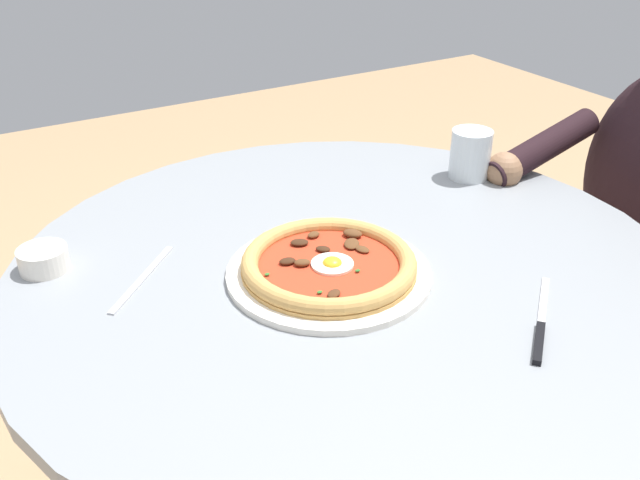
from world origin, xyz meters
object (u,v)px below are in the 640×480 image
(pizza_on_plate, at_px, (329,266))
(steak_knife, at_px, (540,330))
(ramekin_capers, at_px, (43,258))
(fork_utensil, at_px, (143,278))
(water_glass, at_px, (470,157))
(dining_table, at_px, (346,341))

(pizza_on_plate, distance_m, steak_knife, 0.31)
(ramekin_capers, bearing_deg, steak_knife, -43.36)
(ramekin_capers, distance_m, fork_utensil, 0.16)
(ramekin_capers, bearing_deg, water_glass, -4.50)
(pizza_on_plate, bearing_deg, fork_utensil, 151.52)
(dining_table, height_order, ramekin_capers, ramekin_capers)
(dining_table, relative_size, pizza_on_plate, 3.41)
(fork_utensil, bearing_deg, water_glass, 3.55)
(dining_table, distance_m, steak_knife, 0.34)
(water_glass, bearing_deg, pizza_on_plate, -157.72)
(steak_knife, bearing_deg, fork_utensil, 136.04)
(dining_table, distance_m, pizza_on_plate, 0.17)
(pizza_on_plate, bearing_deg, dining_table, 20.58)
(dining_table, xyz_separation_m, ramekin_capers, (-0.40, 0.22, 0.17))
(water_glass, bearing_deg, ramekin_capers, 175.50)
(pizza_on_plate, bearing_deg, steak_knife, -57.67)
(pizza_on_plate, relative_size, water_glass, 3.25)
(ramekin_capers, relative_size, fork_utensil, 0.52)
(steak_knife, height_order, ramekin_capers, ramekin_capers)
(dining_table, height_order, steak_knife, steak_knife)
(fork_utensil, bearing_deg, ramekin_capers, 138.80)
(pizza_on_plate, height_order, ramekin_capers, same)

